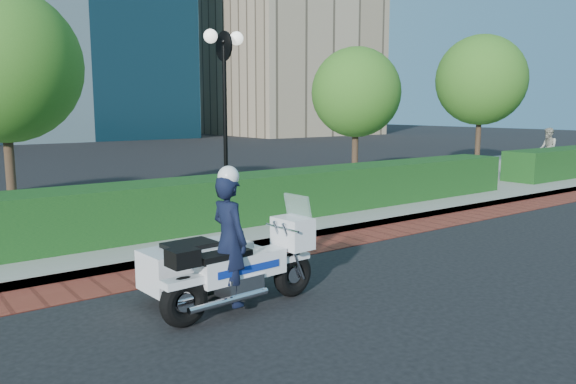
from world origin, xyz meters
TOP-DOWN VIEW (x-y plane):
  - ground at (0.00, 0.00)m, footprint 120.00×120.00m
  - brick_strip at (0.00, 1.50)m, footprint 60.00×1.00m
  - sidewalk at (0.00, 6.00)m, footprint 60.00×8.00m
  - hedge_main at (0.00, 3.60)m, footprint 18.00×1.20m
  - lamppost at (1.00, 5.20)m, footprint 1.02×0.70m
  - tree_b at (-3.50, 6.50)m, footprint 3.20×3.20m
  - tree_c at (6.50, 6.50)m, footprint 2.80×2.80m
  - tree_d at (13.00, 6.50)m, footprint 3.40×3.40m
  - police_motorcycle at (-2.31, -0.28)m, footprint 2.33×1.64m
  - pedestrian at (16.08, 5.36)m, footprint 1.01×1.00m

SIDE VIEW (x-z plane):
  - ground at x=0.00m, z-range 0.00..0.00m
  - brick_strip at x=0.00m, z-range 0.00..0.01m
  - sidewalk at x=0.00m, z-range 0.00..0.15m
  - police_motorcycle at x=-2.31m, z-range -0.30..1.58m
  - hedge_main at x=0.00m, z-range 0.15..1.15m
  - pedestrian at x=16.08m, z-range 0.15..1.79m
  - lamppost at x=1.00m, z-range 0.85..5.06m
  - tree_c at x=6.50m, z-range 0.90..5.20m
  - tree_b at x=-3.50m, z-range 0.99..5.88m
  - tree_d at x=13.00m, z-range 1.03..6.19m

